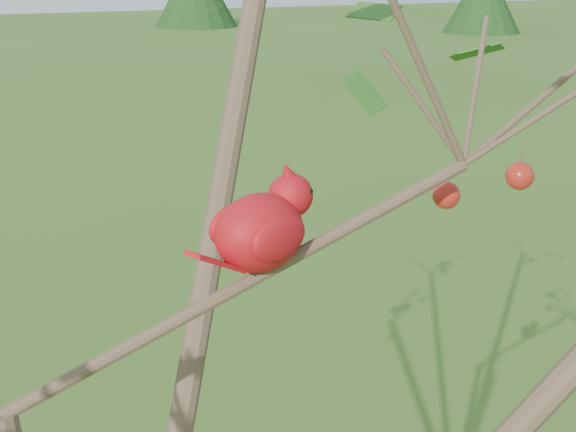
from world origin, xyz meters
name	(u,v)px	position (x,y,z in m)	size (l,w,h in m)	color
crabapple_tree	(76,311)	(0.03, -0.02, 2.12)	(2.35, 2.05, 2.95)	#493527
cardinal	(264,227)	(0.27, 0.08, 2.14)	(0.20, 0.13, 0.14)	red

